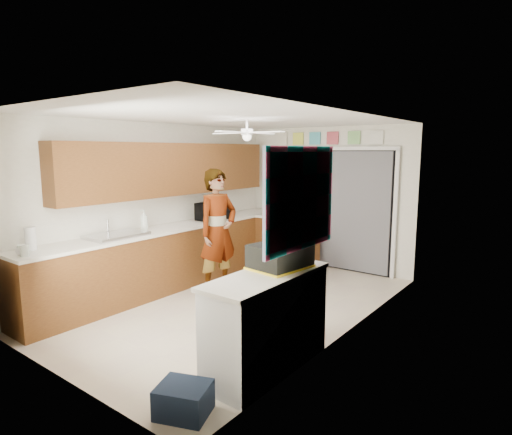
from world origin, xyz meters
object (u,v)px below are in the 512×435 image
Objects in this scene: suitcase at (280,256)px; dog at (256,269)px; paper_towel_roll at (31,238)px; navy_crate at (184,400)px; man at (218,231)px; cardboard_box at (231,350)px; microwave at (213,211)px; soap_bottle at (144,220)px; cup at (21,251)px.

dog is (-1.74, 1.91, -0.87)m from suitcase.
paper_towel_roll is 0.67× the size of navy_crate.
man is at bearing 155.92° from suitcase.
cardboard_box is 2.70m from dog.
microwave is 0.29× the size of man.
man is (-1.55, 1.54, 0.78)m from cardboard_box.
microwave is 1.31× the size of navy_crate.
paper_towel_roll is 0.15× the size of man.
soap_bottle is 0.16× the size of man.
man is at bearing 74.11° from cup.
dog is at bearing 75.55° from cup.
cup is (-0.02, -3.08, -0.10)m from microwave.
dog is at bearing 71.74° from paper_towel_roll.
paper_towel_roll is 2.96m from suitcase.
suitcase reaches higher than cup.
man is 3.69× the size of dog.
soap_bottle is at bearing 89.28° from paper_towel_roll.
cup reaches higher than dog.
navy_crate is (2.48, -3.03, -0.96)m from microwave.
navy_crate is 0.81× the size of dog.
navy_crate is (0.25, -0.87, -0.01)m from cardboard_box.
cup is 2.58m from cardboard_box.
paper_towel_roll is at bearing -132.60° from dog.
suitcase is at bearing 26.93° from cup.
cardboard_box is (2.23, -2.16, -0.96)m from microwave.
dog is (0.98, 1.42, -0.89)m from soap_bottle.
cardboard_box reaches higher than navy_crate.
navy_crate is 3.11m from man.
microwave is 4.03m from navy_crate.
microwave is 0.94m from man.
navy_crate is (2.65, -1.75, -0.96)m from soap_bottle.
dog is (0.13, 0.76, -0.72)m from man.
navy_crate is 3.58m from dog.
dog is at bearing 139.88° from suitcase.
man is at bearing -124.03° from dog.
man reaches higher than microwave.
cardboard_box is at bearing 106.01° from navy_crate.
microwave is 0.94× the size of suitcase.
man reaches higher than cardboard_box.
cardboard_box is (-0.32, -0.38, -0.93)m from suitcase.
man reaches higher than paper_towel_roll.
paper_towel_roll reaches higher than cup.
soap_bottle is at bearing 94.75° from cup.
cup is 0.23× the size of dog.
paper_towel_roll is 3.31m from dog.
man is at bearing 37.81° from soap_bottle.
cup is (0.15, -1.80, -0.10)m from soap_bottle.
cardboard_box is at bearing -20.10° from soap_bottle.
dog is (0.81, 0.14, -0.89)m from microwave.
suitcase is 1.39× the size of navy_crate.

